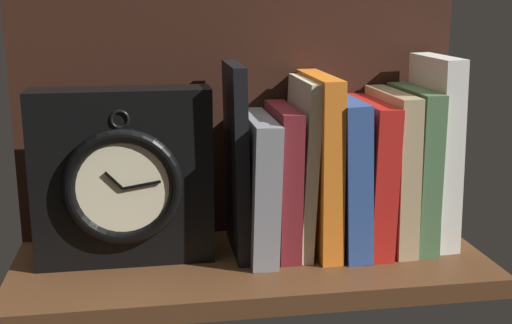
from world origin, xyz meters
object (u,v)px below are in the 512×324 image
object	(u,v)px
book_maroon_dawkins	(282,179)
book_orange_pandolfini	(319,163)
book_tan_shortstories	(391,169)
book_green_romantic	(412,166)
book_black_skeptic	(236,160)
book_cream_twain	(301,165)
book_white_catcher	(434,151)
framed_clock	(123,178)
book_gray_chess	(258,185)
book_blue_modern	(343,173)
book_red_requiem	(368,174)

from	to	relation	value
book_maroon_dawkins	book_orange_pandolfini	bearing A→B (deg)	0.00
book_tan_shortstories	book_green_romantic	bearing A→B (deg)	0.00
book_black_skeptic	book_cream_twain	world-z (taller)	book_black_skeptic
book_orange_pandolfini	book_green_romantic	world-z (taller)	book_orange_pandolfini
book_cream_twain	book_white_catcher	size ratio (longest dim) A/B	0.90
book_white_catcher	book_orange_pandolfini	bearing A→B (deg)	-180.00
framed_clock	book_gray_chess	bearing A→B (deg)	3.83
book_cream_twain	book_blue_modern	size ratio (longest dim) A/B	1.12
book_black_skeptic	book_orange_pandolfini	world-z (taller)	book_black_skeptic
book_tan_shortstories	book_white_catcher	world-z (taller)	book_white_catcher
book_gray_chess	book_orange_pandolfini	distance (cm)	8.79
book_cream_twain	book_red_requiem	distance (cm)	9.54
framed_clock	book_white_catcher	bearing A→B (deg)	1.59
book_cream_twain	book_red_requiem	world-z (taller)	book_cream_twain
book_black_skeptic	book_orange_pandolfini	xyz separation A→B (cm)	(11.24, 0.00, -0.83)
book_orange_pandolfini	book_green_romantic	distance (cm)	13.27
book_red_requiem	book_green_romantic	xyz separation A→B (cm)	(6.33, 0.00, 0.77)
book_green_romantic	framed_clock	size ratio (longest dim) A/B	0.96
book_maroon_dawkins	framed_clock	bearing A→B (deg)	-176.79
book_cream_twain	book_green_romantic	bearing A→B (deg)	0.00
book_gray_chess	book_tan_shortstories	xyz separation A→B (cm)	(18.54, 0.00, 1.44)
book_black_skeptic	book_maroon_dawkins	world-z (taller)	book_black_skeptic
book_cream_twain	framed_clock	xyz separation A→B (cm)	(-23.35, -1.17, -0.39)
book_cream_twain	framed_clock	world-z (taller)	book_cream_twain
book_gray_chess	book_tan_shortstories	bearing A→B (deg)	0.00
book_white_catcher	framed_clock	bearing A→B (deg)	-178.41
book_tan_shortstories	book_green_romantic	xyz separation A→B (cm)	(3.07, 0.00, 0.18)
book_cream_twain	book_orange_pandolfini	distance (cm)	2.53
framed_clock	book_green_romantic	bearing A→B (deg)	1.71
book_blue_modern	book_cream_twain	bearing A→B (deg)	180.00
book_white_catcher	framed_clock	distance (cm)	42.28
book_orange_pandolfini	book_tan_shortstories	bearing A→B (deg)	0.00
book_blue_modern	book_black_skeptic	bearing A→B (deg)	180.00
book_gray_chess	book_red_requiem	xyz separation A→B (cm)	(15.28, 0.00, 0.85)
book_blue_modern	book_gray_chess	bearing A→B (deg)	180.00
book_cream_twain	framed_clock	bearing A→B (deg)	-177.13
book_red_requiem	book_tan_shortstories	world-z (taller)	book_tan_shortstories
book_black_skeptic	book_tan_shortstories	distance (cm)	21.49
book_green_romantic	book_white_catcher	size ratio (longest dim) A/B	0.83
book_blue_modern	book_tan_shortstories	bearing A→B (deg)	0.00
book_cream_twain	book_blue_modern	bearing A→B (deg)	0.00
book_blue_modern	book_maroon_dawkins	bearing A→B (deg)	180.00
book_orange_pandolfini	book_cream_twain	bearing A→B (deg)	180.00
book_tan_shortstories	book_black_skeptic	bearing A→B (deg)	180.00
book_maroon_dawkins	book_blue_modern	size ratio (longest dim) A/B	0.95
book_black_skeptic	book_cream_twain	xyz separation A→B (cm)	(8.72, 0.00, -1.07)
book_black_skeptic	book_green_romantic	xyz separation A→B (cm)	(24.46, 0.00, -1.86)
book_gray_chess	book_blue_modern	bearing A→B (deg)	0.00
book_gray_chess	book_cream_twain	xyz separation A→B (cm)	(5.87, 0.00, 2.41)
book_blue_modern	book_red_requiem	xyz separation A→B (cm)	(3.55, 0.00, -0.29)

